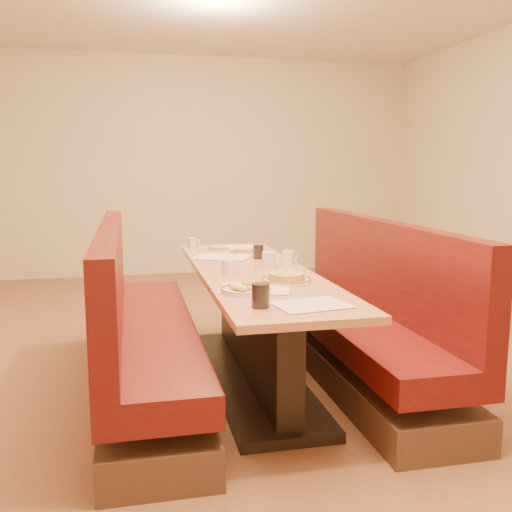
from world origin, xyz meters
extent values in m
plane|color=#9E6647|center=(0.00, 0.00, 0.00)|extent=(8.00, 8.00, 0.00)
cube|color=beige|center=(0.00, 4.00, 1.40)|extent=(6.00, 0.04, 2.80)
cube|color=black|center=(0.00, 0.00, 0.03)|extent=(0.55, 1.88, 0.06)
cube|color=black|center=(0.00, 0.00, 0.35)|extent=(0.15, 1.75, 0.71)
cube|color=tan|center=(0.00, 0.00, 0.73)|extent=(0.70, 2.50, 0.04)
cube|color=#4C3326|center=(-0.68, 0.00, 0.10)|extent=(0.55, 2.50, 0.20)
cube|color=#5F1510|center=(-0.68, 0.00, 0.37)|extent=(0.55, 2.50, 0.16)
cube|color=#5F1510|center=(-0.89, 0.00, 0.75)|extent=(0.12, 2.50, 0.60)
cube|color=#4C3326|center=(0.68, 0.00, 0.10)|extent=(0.55, 2.50, 0.20)
cube|color=#5F1510|center=(0.68, 0.00, 0.37)|extent=(0.55, 2.50, 0.16)
cube|color=#5F1510|center=(0.89, 0.00, 0.75)|extent=(0.12, 2.50, 0.60)
cube|color=#F5E4BF|center=(-0.12, -0.56, 0.75)|extent=(0.45, 0.39, 0.00)
cube|color=#F5E4BF|center=(0.07, -0.98, 0.75)|extent=(0.39, 0.31, 0.00)
cube|color=#F5E4BF|center=(-0.12, 0.55, 0.75)|extent=(0.48, 0.43, 0.00)
cube|color=#F5E4BF|center=(0.07, 1.01, 0.75)|extent=(0.40, 0.30, 0.00)
cylinder|color=silver|center=(0.09, -0.43, 0.76)|extent=(0.29, 0.29, 0.02)
torus|color=brown|center=(0.09, -0.43, 0.77)|extent=(0.29, 0.29, 0.01)
cylinder|color=#B39140|center=(0.09, -0.43, 0.78)|extent=(0.22, 0.22, 0.02)
cylinder|color=#B39140|center=(0.09, -0.43, 0.80)|extent=(0.20, 0.20, 0.02)
cylinder|color=beige|center=(0.14, -0.41, 0.81)|extent=(0.04, 0.04, 0.01)
cylinder|color=beige|center=(0.08, -0.38, 0.81)|extent=(0.04, 0.04, 0.01)
cylinder|color=beige|center=(0.05, -0.44, 0.81)|extent=(0.04, 0.04, 0.01)
cylinder|color=beige|center=(0.11, -0.47, 0.81)|extent=(0.04, 0.04, 0.01)
cylinder|color=silver|center=(-0.18, -0.62, 0.76)|extent=(0.27, 0.27, 0.02)
torus|color=brown|center=(-0.18, -0.62, 0.77)|extent=(0.27, 0.27, 0.01)
ellipsoid|color=yellow|center=(-0.23, -0.63, 0.79)|extent=(0.07, 0.07, 0.04)
ellipsoid|color=yellow|center=(-0.21, -0.67, 0.78)|extent=(0.06, 0.06, 0.03)
ellipsoid|color=yellow|center=(-0.24, -0.59, 0.78)|extent=(0.05, 0.05, 0.03)
cylinder|color=brown|center=(-0.14, -0.61, 0.78)|extent=(0.10, 0.02, 0.02)
cylinder|color=brown|center=(-0.14, -0.58, 0.78)|extent=(0.10, 0.02, 0.02)
cube|color=#D98C43|center=(-0.14, -0.67, 0.78)|extent=(0.09, 0.07, 0.02)
cylinder|color=silver|center=(0.09, 0.74, 0.76)|extent=(0.22, 0.22, 0.02)
torus|color=brown|center=(0.09, 0.74, 0.77)|extent=(0.22, 0.22, 0.01)
cylinder|color=#E8B452|center=(0.09, 0.74, 0.78)|extent=(0.15, 0.15, 0.02)
ellipsoid|color=yellow|center=(0.06, 0.75, 0.78)|extent=(0.05, 0.05, 0.02)
cylinder|color=silver|center=(-0.08, 0.93, 0.76)|extent=(0.18, 0.18, 0.01)
torus|color=brown|center=(-0.08, 0.93, 0.76)|extent=(0.18, 0.18, 0.01)
cylinder|color=#E8B452|center=(-0.08, 0.93, 0.77)|extent=(0.13, 0.13, 0.01)
ellipsoid|color=yellow|center=(-0.11, 0.94, 0.78)|extent=(0.04, 0.04, 0.02)
cylinder|color=silver|center=(0.28, 0.19, 0.80)|extent=(0.08, 0.08, 0.09)
torus|color=silver|center=(0.32, 0.19, 0.80)|extent=(0.07, 0.03, 0.06)
cylinder|color=black|center=(0.28, 0.19, 0.83)|extent=(0.07, 0.07, 0.01)
cylinder|color=silver|center=(-0.18, -0.11, 0.80)|extent=(0.08, 0.08, 0.09)
torus|color=silver|center=(-0.14, -0.11, 0.80)|extent=(0.07, 0.02, 0.06)
cylinder|color=black|center=(-0.18, -0.11, 0.83)|extent=(0.07, 0.07, 0.01)
cylinder|color=silver|center=(0.13, 0.11, 0.80)|extent=(0.09, 0.09, 0.10)
torus|color=silver|center=(0.17, 0.09, 0.80)|extent=(0.07, 0.04, 0.07)
cylinder|color=black|center=(0.13, 0.11, 0.84)|extent=(0.08, 0.08, 0.01)
cylinder|color=silver|center=(-0.28, 1.10, 0.79)|extent=(0.08, 0.08, 0.08)
torus|color=silver|center=(-0.24, 1.08, 0.79)|extent=(0.06, 0.03, 0.06)
cylinder|color=black|center=(-0.28, 1.10, 0.83)|extent=(0.07, 0.07, 0.01)
cylinder|color=black|center=(-0.18, -0.96, 0.81)|extent=(0.08, 0.08, 0.11)
cylinder|color=silver|center=(-0.18, -0.96, 0.81)|extent=(0.08, 0.08, 0.12)
cylinder|color=black|center=(0.13, 0.45, 0.80)|extent=(0.07, 0.07, 0.10)
cylinder|color=silver|center=(0.13, 0.45, 0.80)|extent=(0.07, 0.07, 0.10)
camera|label=1|loc=(-0.77, -3.50, 1.41)|focal=40.00mm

